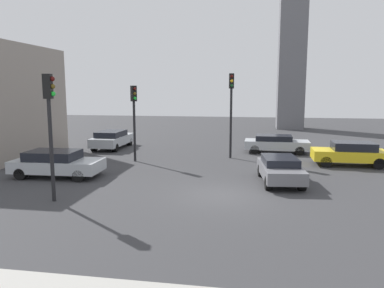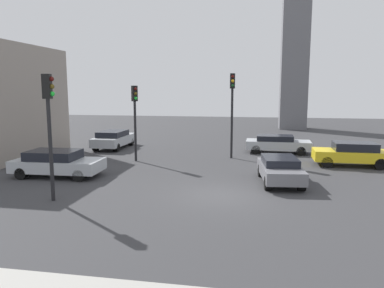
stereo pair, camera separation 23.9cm
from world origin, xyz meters
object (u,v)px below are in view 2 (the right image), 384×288
at_px(traffic_light_0, 49,114).
at_px(car_0, 352,153).
at_px(traffic_light_1, 135,109).
at_px(car_5, 280,169).
at_px(car_2, 114,139).
at_px(car_6, 57,163).
at_px(traffic_light_2, 232,100).
at_px(car_1, 277,143).

xyz_separation_m(traffic_light_0, car_0, (14.21, 9.82, -2.91)).
xyz_separation_m(traffic_light_0, traffic_light_1, (0.62, 8.98, -0.24)).
bearing_deg(car_5, car_2, -132.19).
relative_size(car_5, car_6, 0.89).
bearing_deg(traffic_light_2, car_0, 71.08).
height_order(car_2, car_6, car_6).
relative_size(car_0, car_6, 0.93).
xyz_separation_m(traffic_light_2, car_0, (7.47, -1.35, -3.19)).
bearing_deg(traffic_light_2, car_5, 15.70).
relative_size(traffic_light_1, car_2, 1.03).
xyz_separation_m(traffic_light_0, traffic_light_2, (6.74, 11.18, 0.28)).
height_order(traffic_light_0, traffic_light_1, traffic_light_0).
bearing_deg(car_6, car_0, 17.21).
height_order(traffic_light_1, car_5, traffic_light_1).
xyz_separation_m(car_0, car_2, (-17.11, 4.07, -0.02)).
xyz_separation_m(traffic_light_1, car_5, (9.01, -4.20, -2.74)).
distance_m(traffic_light_1, car_6, 6.25).
bearing_deg(traffic_light_1, traffic_light_2, 68.60).
bearing_deg(traffic_light_0, car_6, 108.75).
distance_m(traffic_light_0, traffic_light_2, 13.05).
bearing_deg(car_0, traffic_light_1, 4.60).
bearing_deg(car_1, car_6, -139.69).
height_order(traffic_light_0, car_6, traffic_light_0).
xyz_separation_m(car_1, car_5, (-0.31, -9.15, -0.01)).
bearing_deg(car_6, traffic_light_2, 36.38).
distance_m(traffic_light_0, car_5, 11.16).
xyz_separation_m(car_1, car_6, (-12.14, -9.83, 0.04)).
distance_m(car_1, car_5, 9.15).
height_order(car_0, car_1, car_0).
height_order(car_1, car_6, car_6).
xyz_separation_m(traffic_light_0, car_1, (9.95, 13.92, -2.98)).
bearing_deg(car_1, car_5, -90.64).
bearing_deg(car_5, traffic_light_1, -121.17).
bearing_deg(car_0, traffic_light_2, -9.23).
bearing_deg(car_2, car_0, -103.26).
bearing_deg(car_2, car_6, -175.74).
distance_m(traffic_light_1, traffic_light_2, 6.52).
distance_m(car_0, car_2, 17.59).
bearing_deg(car_6, car_5, 1.25).
bearing_deg(car_1, traffic_light_1, -150.75).
bearing_deg(traffic_light_1, car_2, 174.47).
height_order(traffic_light_1, car_2, traffic_light_1).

